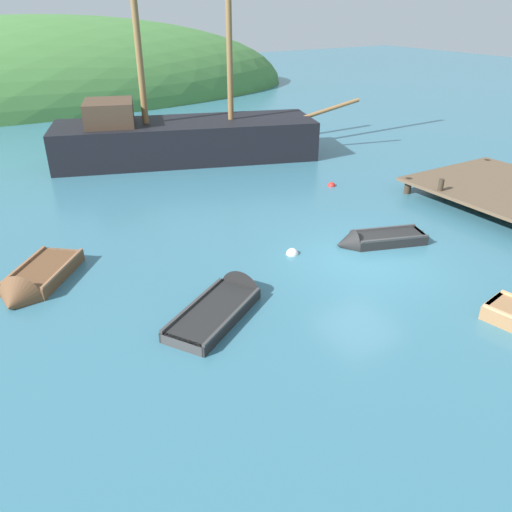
{
  "coord_description": "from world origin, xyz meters",
  "views": [
    {
      "loc": [
        -9.9,
        -9.8,
        7.12
      ],
      "look_at": [
        -2.77,
        1.81,
        0.16
      ],
      "focal_mm": 35.22,
      "sensor_mm": 36.0,
      "label": 1
    }
  ],
  "objects_px": {
    "rowboat_far": "(375,241)",
    "buoy_red": "(331,186)",
    "sailing_ship": "(184,144)",
    "buoy_white": "(292,254)",
    "rowboat_center": "(227,303)",
    "rowboat_near_dock": "(34,284)"
  },
  "relations": [
    {
      "from": "sailing_ship",
      "to": "rowboat_far",
      "type": "xyz_separation_m",
      "value": [
        1.21,
        -12.34,
        -0.63
      ]
    },
    {
      "from": "sailing_ship",
      "to": "rowboat_near_dock",
      "type": "height_order",
      "value": "sailing_ship"
    },
    {
      "from": "sailing_ship",
      "to": "rowboat_center",
      "type": "distance_m",
      "value": 13.91
    },
    {
      "from": "rowboat_far",
      "to": "buoy_red",
      "type": "relative_size",
      "value": 9.32
    },
    {
      "from": "rowboat_center",
      "to": "buoy_red",
      "type": "relative_size",
      "value": 10.9
    },
    {
      "from": "sailing_ship",
      "to": "buoy_white",
      "type": "bearing_deg",
      "value": -78.25
    },
    {
      "from": "sailing_ship",
      "to": "buoy_red",
      "type": "distance_m",
      "value": 8.02
    },
    {
      "from": "rowboat_near_dock",
      "to": "buoy_white",
      "type": "relative_size",
      "value": 8.2
    },
    {
      "from": "rowboat_near_dock",
      "to": "rowboat_far",
      "type": "bearing_deg",
      "value": 113.65
    },
    {
      "from": "sailing_ship",
      "to": "buoy_white",
      "type": "distance_m",
      "value": 11.65
    },
    {
      "from": "rowboat_far",
      "to": "rowboat_near_dock",
      "type": "distance_m",
      "value": 10.41
    },
    {
      "from": "sailing_ship",
      "to": "rowboat_near_dock",
      "type": "bearing_deg",
      "value": -113.66
    },
    {
      "from": "rowboat_far",
      "to": "buoy_white",
      "type": "height_order",
      "value": "rowboat_far"
    },
    {
      "from": "buoy_white",
      "to": "sailing_ship",
      "type": "bearing_deg",
      "value": 82.47
    },
    {
      "from": "rowboat_far",
      "to": "buoy_red",
      "type": "bearing_deg",
      "value": -95.94
    },
    {
      "from": "rowboat_center",
      "to": "rowboat_near_dock",
      "type": "distance_m",
      "value": 5.47
    },
    {
      "from": "buoy_red",
      "to": "rowboat_far",
      "type": "bearing_deg",
      "value": -115.2
    },
    {
      "from": "buoy_white",
      "to": "rowboat_far",
      "type": "bearing_deg",
      "value": -16.57
    },
    {
      "from": "buoy_red",
      "to": "sailing_ship",
      "type": "bearing_deg",
      "value": 117.36
    },
    {
      "from": "sailing_ship",
      "to": "rowboat_near_dock",
      "type": "relative_size",
      "value": 4.8
    },
    {
      "from": "rowboat_near_dock",
      "to": "buoy_red",
      "type": "bearing_deg",
      "value": 140.43
    },
    {
      "from": "rowboat_center",
      "to": "buoy_white",
      "type": "xyz_separation_m",
      "value": [
        3.17,
        1.55,
        -0.08
      ]
    }
  ]
}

